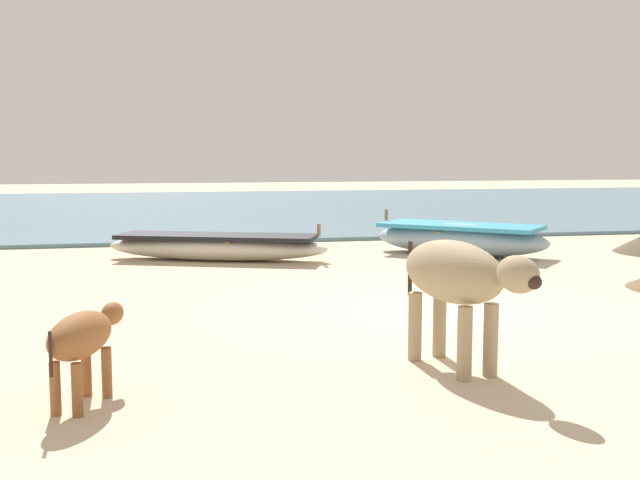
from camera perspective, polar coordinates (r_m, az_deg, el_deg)
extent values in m
plane|color=beige|center=(8.83, 8.34, -5.21)|extent=(80.00, 80.00, 0.00)
cube|color=slate|center=(25.38, -5.31, 2.43)|extent=(60.00, 20.00, 0.08)
ellipsoid|color=beige|center=(12.96, -7.62, -0.55)|extent=(3.81, 2.17, 0.43)
cube|color=black|center=(12.94, -7.63, 0.26)|extent=(3.38, 1.99, 0.07)
cube|color=olive|center=(12.87, -6.43, -0.05)|extent=(0.38, 0.74, 0.04)
cylinder|color=olive|center=(12.55, -0.08, 0.73)|extent=(0.06, 0.06, 0.20)
ellipsoid|color=#8CA5B7|center=(13.70, 10.29, 0.04)|extent=(3.06, 2.92, 0.55)
cube|color=#3399BF|center=(13.68, 10.31, 1.02)|extent=(2.77, 2.65, 0.07)
cube|color=olive|center=(13.77, 9.39, 0.72)|extent=(0.74, 0.79, 0.04)
cylinder|color=olive|center=(14.21, 4.90, 1.86)|extent=(0.06, 0.06, 0.20)
ellipsoid|color=tan|center=(6.40, 9.74, -2.31)|extent=(0.75, 1.25, 0.51)
ellipsoid|color=tan|center=(5.79, 14.39, -2.47)|extent=(0.33, 0.43, 0.28)
sphere|color=#2D2119|center=(5.67, 15.52, -3.01)|extent=(0.13, 0.13, 0.11)
cylinder|color=tan|center=(6.31, 12.47, -7.21)|extent=(0.12, 0.12, 0.59)
cylinder|color=tan|center=(6.16, 10.61, -7.52)|extent=(0.12, 0.12, 0.59)
cylinder|color=tan|center=(6.84, 8.80, -6.09)|extent=(0.12, 0.12, 0.59)
cylinder|color=tan|center=(6.69, 7.02, -6.33)|extent=(0.12, 0.12, 0.59)
cylinder|color=#2D2119|center=(6.91, 6.66, -2.07)|extent=(0.04, 0.04, 0.48)
ellipsoid|color=brown|center=(5.66, -17.25, -6.73)|extent=(0.56, 0.79, 0.32)
ellipsoid|color=brown|center=(6.07, -15.06, -5.26)|extent=(0.23, 0.28, 0.17)
sphere|color=#2D2119|center=(6.17, -14.62, -5.25)|extent=(0.09, 0.09, 0.07)
cylinder|color=brown|center=(5.96, -16.84, -9.24)|extent=(0.07, 0.07, 0.37)
cylinder|color=brown|center=(5.89, -15.44, -9.39)|extent=(0.07, 0.07, 0.37)
cylinder|color=brown|center=(5.60, -18.94, -10.32)|extent=(0.07, 0.07, 0.37)
cylinder|color=brown|center=(5.52, -17.47, -10.50)|extent=(0.07, 0.07, 0.37)
cylinder|color=#2D2119|center=(5.34, -19.24, -7.95)|extent=(0.02, 0.02, 0.30)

